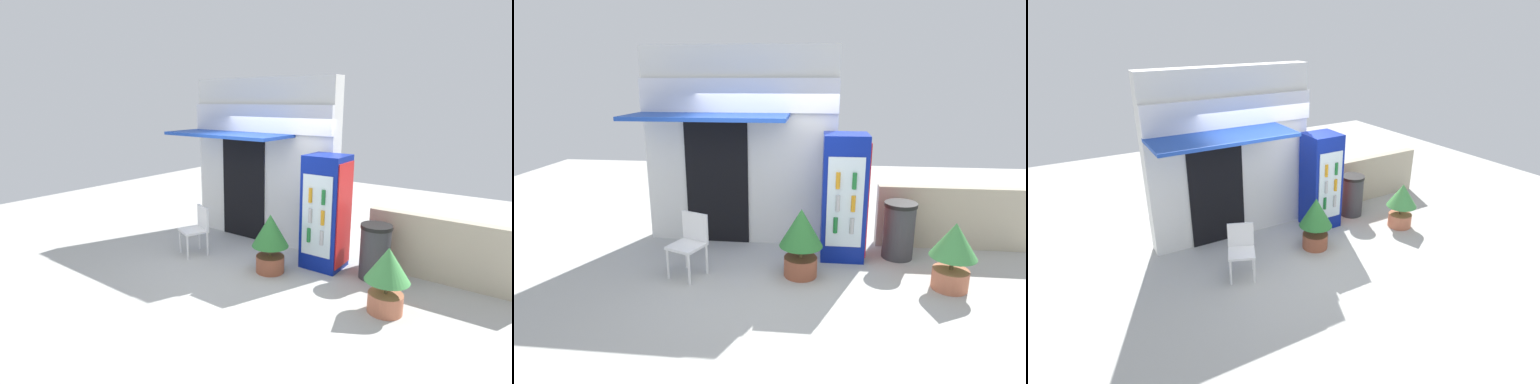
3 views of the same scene
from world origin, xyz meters
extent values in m
plane|color=#B2B2AD|center=(0.00, 0.00, 0.00)|extent=(16.00, 16.00, 0.00)
cube|color=silver|center=(-0.59, 1.39, 1.62)|extent=(3.17, 0.34, 3.23)
cube|color=white|center=(-0.59, 1.17, 2.47)|extent=(3.17, 0.08, 0.53)
cube|color=#1E47B2|center=(-0.97, 0.72, 2.18)|extent=(2.42, 1.00, 0.06)
cube|color=black|center=(-0.97, 1.20, 1.06)|extent=(1.05, 0.03, 2.13)
cube|color=navy|center=(1.09, 0.81, 0.97)|extent=(0.66, 0.61, 1.94)
cube|color=silver|center=(1.09, 0.49, 0.97)|extent=(0.52, 0.02, 1.36)
cube|color=red|center=(1.43, 0.81, 0.97)|extent=(0.02, 0.55, 1.75)
cylinder|color=#196B2D|center=(0.97, 0.47, 0.63)|extent=(0.06, 0.06, 0.24)
cylinder|color=#B2B2B7|center=(1.21, 0.47, 0.63)|extent=(0.06, 0.06, 0.24)
cylinder|color=#B2B2B7|center=(0.99, 0.47, 0.97)|extent=(0.06, 0.06, 0.24)
cylinder|color=orange|center=(1.21, 0.47, 0.97)|extent=(0.06, 0.06, 0.24)
cylinder|color=orange|center=(0.98, 0.47, 1.31)|extent=(0.06, 0.06, 0.24)
cylinder|color=#196B2D|center=(1.21, 0.47, 1.31)|extent=(0.06, 0.06, 0.24)
cylinder|color=white|center=(-1.36, -0.24, 0.22)|extent=(0.04, 0.04, 0.44)
cylinder|color=white|center=(-1.01, -0.38, 0.22)|extent=(0.04, 0.04, 0.44)
cylinder|color=white|center=(-1.21, 0.12, 0.22)|extent=(0.04, 0.04, 0.44)
cylinder|color=white|center=(-0.86, -0.03, 0.22)|extent=(0.04, 0.04, 0.44)
cube|color=white|center=(-1.11, -0.13, 0.46)|extent=(0.57, 0.57, 0.04)
cube|color=white|center=(-1.03, 0.05, 0.69)|extent=(0.41, 0.20, 0.41)
cylinder|color=#995138|center=(0.48, 0.07, 0.14)|extent=(0.47, 0.47, 0.28)
cylinder|color=brown|center=(0.48, 0.07, 0.37)|extent=(0.05, 0.05, 0.18)
cone|color=#2D7533|center=(0.48, 0.07, 0.73)|extent=(0.61, 0.61, 0.54)
cylinder|color=#BC6B4C|center=(2.48, -0.10, 0.14)|extent=(0.47, 0.47, 0.27)
cylinder|color=brown|center=(2.48, -0.10, 0.37)|extent=(0.05, 0.05, 0.19)
cone|color=#47994C|center=(2.48, -0.10, 0.69)|extent=(0.60, 0.60, 0.47)
cylinder|color=#38383D|center=(1.97, 0.86, 0.42)|extent=(0.47, 0.47, 0.84)
cylinder|color=black|center=(1.97, 0.86, 0.87)|extent=(0.50, 0.50, 0.06)
cube|color=#B7AD93|center=(2.94, 1.37, 0.52)|extent=(2.49, 0.20, 1.04)
camera|label=1|loc=(4.01, -5.11, 2.83)|focal=28.09mm
camera|label=2|loc=(0.63, -5.29, 2.71)|focal=28.69mm
camera|label=3|loc=(-3.42, -5.48, 3.95)|focal=28.80mm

